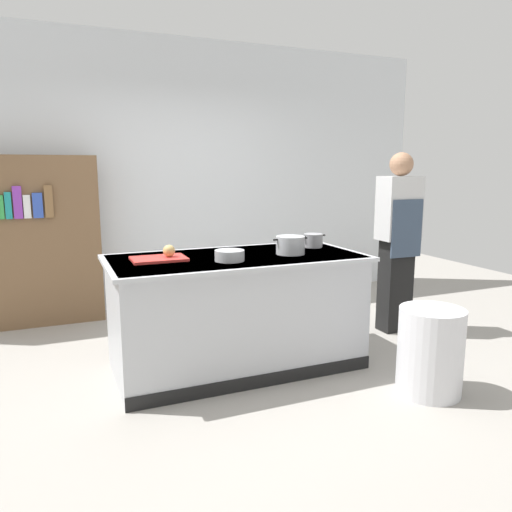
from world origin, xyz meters
The scene contains 11 objects.
ground_plane centered at (0.00, 0.00, 0.00)m, with size 10.00×10.00×0.00m, color #9E9991.
back_wall centered at (0.00, 2.10, 1.50)m, with size 6.40×0.12×3.00m, color silver.
counter_island centered at (0.00, 0.00, 0.47)m, with size 1.98×0.98×0.90m.
cutting_board centered at (-0.59, 0.06, 0.91)m, with size 0.40×0.28×0.02m, color red.
onion centered at (-0.51, 0.06, 0.97)m, with size 0.09×0.09×0.09m, color tan.
stock_pot centered at (0.43, -0.08, 0.97)m, with size 0.29×0.23×0.14m.
sauce_pan centered at (0.77, 0.15, 0.96)m, with size 0.23×0.16×0.12m.
mixing_bowl centered at (-0.12, -0.17, 0.94)m, with size 0.22×0.22×0.08m, color #B7BABF.
trash_bin centered at (1.08, -0.98, 0.31)m, with size 0.45×0.45×0.62m, color silver.
person_chef centered at (1.74, 0.23, 0.91)m, with size 0.38×0.25×1.72m.
bookshelf centered at (-1.41, 1.80, 0.85)m, with size 1.10×0.31×1.70m.
Camera 1 is at (-1.31, -3.51, 1.58)m, focal length 34.35 mm.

